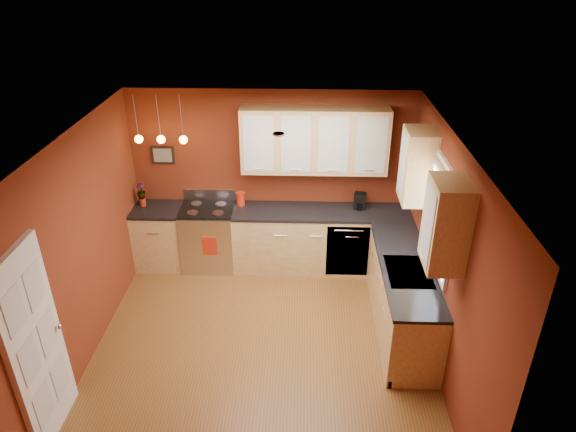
{
  "coord_description": "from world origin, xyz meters",
  "views": [
    {
      "loc": [
        0.47,
        -4.71,
        4.31
      ],
      "look_at": [
        0.27,
        1.0,
        1.27
      ],
      "focal_mm": 32.0,
      "sensor_mm": 36.0,
      "label": 1
    }
  ],
  "objects_px": {
    "sink": "(408,273)",
    "soap_pump": "(433,268)",
    "gas_range": "(209,236)",
    "red_canister": "(240,199)",
    "coffee_maker": "(360,202)"
  },
  "relations": [
    {
      "from": "sink",
      "to": "red_canister",
      "type": "xyz_separation_m",
      "value": [
        -2.15,
        1.64,
        0.13
      ]
    },
    {
      "from": "sink",
      "to": "gas_range",
      "type": "bearing_deg",
      "value": 150.22
    },
    {
      "from": "gas_range",
      "to": "soap_pump",
      "type": "distance_m",
      "value": 3.32
    },
    {
      "from": "sink",
      "to": "coffee_maker",
      "type": "height_order",
      "value": "sink"
    },
    {
      "from": "gas_range",
      "to": "soap_pump",
      "type": "bearing_deg",
      "value": -28.76
    },
    {
      "from": "red_canister",
      "to": "coffee_maker",
      "type": "relative_size",
      "value": 0.85
    },
    {
      "from": "sink",
      "to": "coffee_maker",
      "type": "relative_size",
      "value": 2.94
    },
    {
      "from": "gas_range",
      "to": "sink",
      "type": "xyz_separation_m",
      "value": [
        2.62,
        -1.5,
        0.43
      ]
    },
    {
      "from": "gas_range",
      "to": "red_canister",
      "type": "xyz_separation_m",
      "value": [
        0.47,
        0.14,
        0.56
      ]
    },
    {
      "from": "sink",
      "to": "red_canister",
      "type": "distance_m",
      "value": 2.71
    },
    {
      "from": "sink",
      "to": "soap_pump",
      "type": "height_order",
      "value": "sink"
    },
    {
      "from": "gas_range",
      "to": "sink",
      "type": "bearing_deg",
      "value": -29.78
    },
    {
      "from": "sink",
      "to": "soap_pump",
      "type": "distance_m",
      "value": 0.29
    },
    {
      "from": "sink",
      "to": "soap_pump",
      "type": "bearing_deg",
      "value": -16.76
    },
    {
      "from": "red_canister",
      "to": "soap_pump",
      "type": "height_order",
      "value": "soap_pump"
    }
  ]
}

